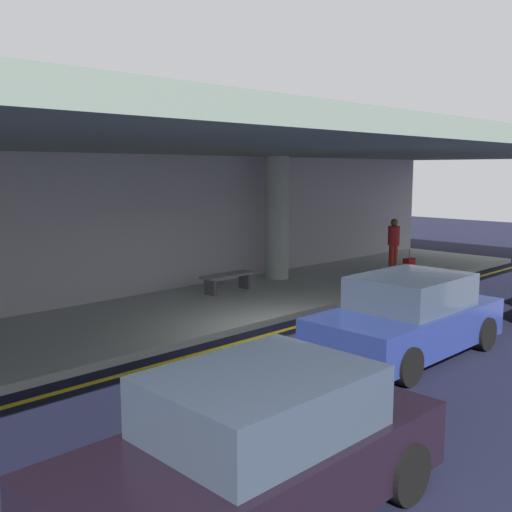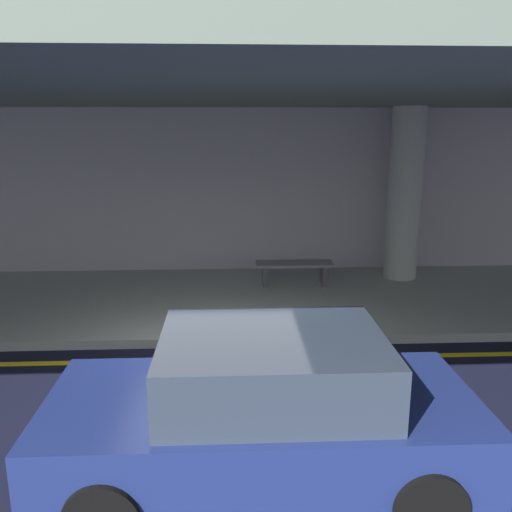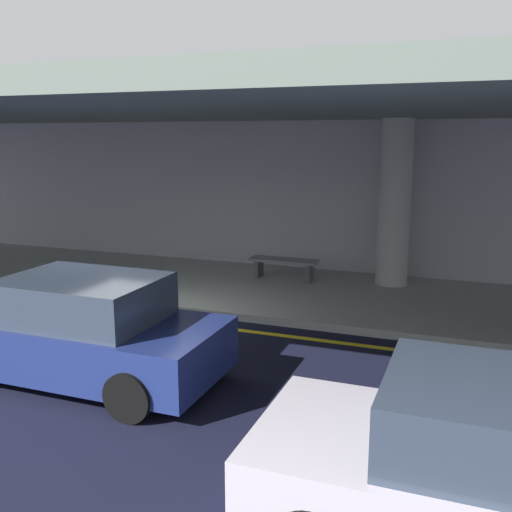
# 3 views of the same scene
# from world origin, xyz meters

# --- Properties ---
(ground_plane) EXTENTS (60.00, 60.00, 0.00)m
(ground_plane) POSITION_xyz_m (0.00, 0.00, 0.00)
(ground_plane) COLOR black
(sidewalk) EXTENTS (26.00, 4.20, 0.15)m
(sidewalk) POSITION_xyz_m (0.00, 3.10, 0.07)
(sidewalk) COLOR #A4ABA3
(sidewalk) RESTS_ON ground
(lane_stripe_yellow) EXTENTS (26.00, 0.14, 0.01)m
(lane_stripe_yellow) POSITION_xyz_m (0.00, 0.53, 0.00)
(lane_stripe_yellow) COLOR yellow
(lane_stripe_yellow) RESTS_ON ground
(support_column_left_mid) EXTENTS (0.71, 0.71, 3.65)m
(support_column_left_mid) POSITION_xyz_m (4.00, 4.35, 1.97)
(support_column_left_mid) COLOR #A6ACA6
(support_column_left_mid) RESTS_ON sidewalk
(ceiling_overhang) EXTENTS (28.00, 13.20, 0.30)m
(ceiling_overhang) POSITION_xyz_m (0.00, 2.60, 3.95)
(ceiling_overhang) COLOR slate
(ceiling_overhang) RESTS_ON support_column_far_left
(terminal_back_wall) EXTENTS (26.00, 0.30, 3.80)m
(terminal_back_wall) POSITION_xyz_m (0.00, 5.35, 1.90)
(terminal_back_wall) COLOR #ABA8B3
(terminal_back_wall) RESTS_ON ground
(car_navy) EXTENTS (4.10, 1.92, 1.50)m
(car_navy) POSITION_xyz_m (0.58, -2.23, 0.71)
(car_navy) COLOR navy
(car_navy) RESTS_ON ground
(bench_metal) EXTENTS (1.60, 0.50, 0.48)m
(bench_metal) POSITION_xyz_m (1.60, 3.87, 0.50)
(bench_metal) COLOR slate
(bench_metal) RESTS_ON sidewalk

